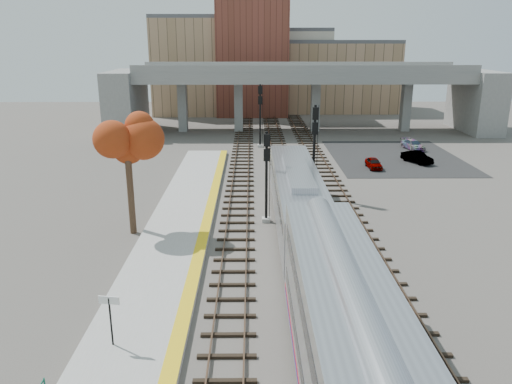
# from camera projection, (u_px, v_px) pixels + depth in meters

# --- Properties ---
(ground) EXTENTS (160.00, 160.00, 0.00)m
(ground) POSITION_uv_depth(u_px,v_px,m) (288.00, 265.00, 29.31)
(ground) COLOR #47423D
(ground) RESTS_ON ground
(platform) EXTENTS (4.50, 60.00, 0.35)m
(platform) POSITION_uv_depth(u_px,v_px,m) (165.00, 263.00, 29.20)
(platform) COLOR #9E9E99
(platform) RESTS_ON ground
(yellow_strip) EXTENTS (0.70, 60.00, 0.01)m
(yellow_strip) POSITION_uv_depth(u_px,v_px,m) (197.00, 260.00, 29.16)
(yellow_strip) COLOR yellow
(yellow_strip) RESTS_ON platform
(tracks) EXTENTS (10.70, 95.00, 0.25)m
(tracks) POSITION_uv_depth(u_px,v_px,m) (289.00, 199.00, 41.25)
(tracks) COLOR black
(tracks) RESTS_ON ground
(overpass) EXTENTS (54.00, 12.00, 9.50)m
(overpass) POSITION_uv_depth(u_px,v_px,m) (301.00, 90.00, 70.66)
(overpass) COLOR slate
(overpass) RESTS_ON ground
(buildings_far) EXTENTS (43.00, 21.00, 20.60)m
(buildings_far) POSITION_uv_depth(u_px,v_px,m) (270.00, 67.00, 90.64)
(buildings_far) COLOR tan
(buildings_far) RESTS_ON ground
(parking_lot) EXTENTS (14.00, 18.00, 0.04)m
(parking_lot) POSITION_uv_depth(u_px,v_px,m) (395.00, 157.00, 56.19)
(parking_lot) COLOR black
(parking_lot) RESTS_ON ground
(locomotive) EXTENTS (3.02, 19.05, 4.10)m
(locomotive) POSITION_uv_depth(u_px,v_px,m) (297.00, 197.00, 34.40)
(locomotive) COLOR #A8AAB2
(locomotive) RESTS_ON ground
(signal_mast_near) EXTENTS (0.60, 0.64, 6.64)m
(signal_mast_near) POSITION_uv_depth(u_px,v_px,m) (266.00, 179.00, 35.30)
(signal_mast_near) COLOR #9E9E99
(signal_mast_near) RESTS_ON ground
(signal_mast_mid) EXTENTS (0.60, 0.64, 7.68)m
(signal_mast_mid) POSITION_uv_depth(u_px,v_px,m) (314.00, 151.00, 41.02)
(signal_mast_mid) COLOR #9E9E99
(signal_mast_mid) RESTS_ON ground
(signal_mast_far) EXTENTS (0.60, 0.64, 7.60)m
(signal_mast_far) POSITION_uv_depth(u_px,v_px,m) (260.00, 116.00, 60.25)
(signal_mast_far) COLOR #9E9E99
(signal_mast_far) RESTS_ON ground
(station_sign) EXTENTS (0.90, 0.18, 2.27)m
(station_sign) POSITION_uv_depth(u_px,v_px,m) (110.00, 310.00, 20.65)
(station_sign) COLOR black
(station_sign) RESTS_ON platform
(tree) EXTENTS (3.60, 3.60, 8.69)m
(tree) POSITION_uv_depth(u_px,v_px,m) (127.00, 140.00, 32.35)
(tree) COLOR #382619
(tree) RESTS_ON ground
(car_a) EXTENTS (1.35, 3.18, 1.07)m
(car_a) POSITION_uv_depth(u_px,v_px,m) (374.00, 163.00, 51.01)
(car_a) COLOR #99999E
(car_a) RESTS_ON parking_lot
(car_b) EXTENTS (2.84, 3.91, 1.23)m
(car_b) POSITION_uv_depth(u_px,v_px,m) (417.00, 157.00, 53.22)
(car_b) COLOR #99999E
(car_b) RESTS_ON parking_lot
(car_c) EXTENTS (2.47, 4.15, 1.13)m
(car_c) POSITION_uv_depth(u_px,v_px,m) (413.00, 145.00, 59.79)
(car_c) COLOR #99999E
(car_c) RESTS_ON parking_lot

